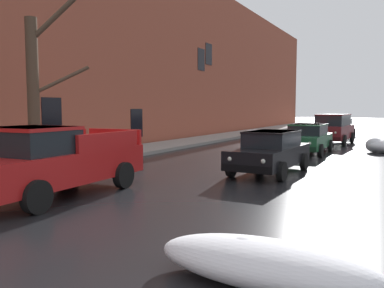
{
  "coord_description": "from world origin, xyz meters",
  "views": [
    {
      "loc": [
        5.8,
        1.84,
        2.2
      ],
      "look_at": [
        1.47,
        10.05,
        1.37
      ],
      "focal_mm": 37.9,
      "sensor_mm": 36.0,
      "label": 1
    }
  ],
  "objects_px": {
    "bare_tree_second_along_sidewalk": "(36,88)",
    "sedan_darkblue_queued_behind_truck": "(340,127)",
    "pickup_truck_red_approaching_near_lane": "(51,161)",
    "sedan_black_parked_kerbside_close": "(270,151)",
    "sedan_green_parked_kerbside_mid": "(307,138)",
    "suv_maroon_parked_far_down_block": "(333,128)"
  },
  "relations": [
    {
      "from": "suv_maroon_parked_far_down_block",
      "to": "sedan_black_parked_kerbside_close",
      "type": "bearing_deg",
      "value": -90.39
    },
    {
      "from": "sedan_black_parked_kerbside_close",
      "to": "sedan_green_parked_kerbside_mid",
      "type": "xyz_separation_m",
      "value": [
        -0.18,
        6.67,
        0.0
      ]
    },
    {
      "from": "bare_tree_second_along_sidewalk",
      "to": "pickup_truck_red_approaching_near_lane",
      "type": "relative_size",
      "value": 1.17
    },
    {
      "from": "bare_tree_second_along_sidewalk",
      "to": "sedan_darkblue_queued_behind_truck",
      "type": "relative_size",
      "value": 1.35
    },
    {
      "from": "bare_tree_second_along_sidewalk",
      "to": "suv_maroon_parked_far_down_block",
      "type": "bearing_deg",
      "value": 68.64
    },
    {
      "from": "pickup_truck_red_approaching_near_lane",
      "to": "sedan_black_parked_kerbside_close",
      "type": "relative_size",
      "value": 1.22
    },
    {
      "from": "sedan_green_parked_kerbside_mid",
      "to": "sedan_darkblue_queued_behind_truck",
      "type": "relative_size",
      "value": 0.99
    },
    {
      "from": "sedan_black_parked_kerbside_close",
      "to": "pickup_truck_red_approaching_near_lane",
      "type": "bearing_deg",
      "value": -121.77
    },
    {
      "from": "suv_maroon_parked_far_down_block",
      "to": "sedan_darkblue_queued_behind_truck",
      "type": "xyz_separation_m",
      "value": [
        -0.41,
        6.23,
        -0.23
      ]
    },
    {
      "from": "pickup_truck_red_approaching_near_lane",
      "to": "sedan_black_parked_kerbside_close",
      "type": "xyz_separation_m",
      "value": [
        3.75,
        6.06,
        -0.13
      ]
    },
    {
      "from": "suv_maroon_parked_far_down_block",
      "to": "sedan_darkblue_queued_behind_truck",
      "type": "relative_size",
      "value": 1.01
    },
    {
      "from": "bare_tree_second_along_sidewalk",
      "to": "sedan_darkblue_queued_behind_truck",
      "type": "height_order",
      "value": "bare_tree_second_along_sidewalk"
    },
    {
      "from": "pickup_truck_red_approaching_near_lane",
      "to": "sedan_darkblue_queued_behind_truck",
      "type": "bearing_deg",
      "value": 82.18
    },
    {
      "from": "pickup_truck_red_approaching_near_lane",
      "to": "suv_maroon_parked_far_down_block",
      "type": "height_order",
      "value": "suv_maroon_parked_far_down_block"
    },
    {
      "from": "sedan_black_parked_kerbside_close",
      "to": "sedan_darkblue_queued_behind_truck",
      "type": "bearing_deg",
      "value": 90.99
    },
    {
      "from": "sedan_green_parked_kerbside_mid",
      "to": "sedan_darkblue_queued_behind_truck",
      "type": "xyz_separation_m",
      "value": [
        -0.14,
        12.23,
        0.0
      ]
    },
    {
      "from": "bare_tree_second_along_sidewalk",
      "to": "pickup_truck_red_approaching_near_lane",
      "type": "bearing_deg",
      "value": -36.56
    },
    {
      "from": "suv_maroon_parked_far_down_block",
      "to": "sedan_green_parked_kerbside_mid",
      "type": "bearing_deg",
      "value": -92.54
    },
    {
      "from": "sedan_black_parked_kerbside_close",
      "to": "suv_maroon_parked_far_down_block",
      "type": "xyz_separation_m",
      "value": [
        0.09,
        12.67,
        0.24
      ]
    },
    {
      "from": "pickup_truck_red_approaching_near_lane",
      "to": "suv_maroon_parked_far_down_block",
      "type": "distance_m",
      "value": 19.12
    },
    {
      "from": "bare_tree_second_along_sidewalk",
      "to": "sedan_black_parked_kerbside_close",
      "type": "height_order",
      "value": "bare_tree_second_along_sidewalk"
    },
    {
      "from": "bare_tree_second_along_sidewalk",
      "to": "suv_maroon_parked_far_down_block",
      "type": "distance_m",
      "value": 18.05
    }
  ]
}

